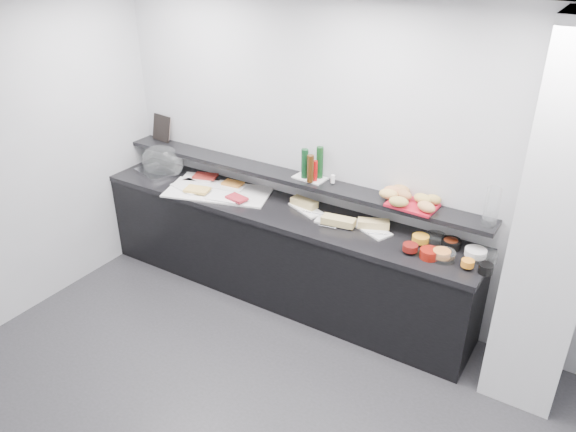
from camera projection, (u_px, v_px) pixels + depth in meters
The scene contains 57 objects.
back_wall at pixel (370, 166), 4.62m from camera, with size 5.00×0.02×2.70m, color #B1B3B8.
ceiling at pixel (201, 30), 2.49m from camera, with size 5.00×5.00×0.00m, color white.
column at pixel (558, 230), 3.65m from camera, with size 0.50×0.50×2.70m, color white.
buffet_cabinet at pixel (279, 254), 5.15m from camera, with size 3.60×0.60×0.85m, color black.
counter_top at pixel (279, 210), 4.94m from camera, with size 3.62×0.62×0.05m, color black.
wall_shelf at pixel (289, 177), 4.96m from camera, with size 3.60×0.25×0.04m, color black.
cloche_base at pixel (155, 173), 5.58m from camera, with size 0.38×0.26×0.04m, color #AAACB0.
cloche_dome at pixel (163, 162), 5.55m from camera, with size 0.45×0.29×0.34m, color silver.
linen_runner at pixel (218, 192), 5.21m from camera, with size 0.96×0.46×0.01m, color silver.
platter_meat_a at pixel (198, 178), 5.47m from camera, with size 0.30×0.20×0.01m, color white.
food_meat_a at pixel (205, 176), 5.45m from camera, with size 0.22×0.14×0.02m, color maroon.
platter_salmon at pixel (230, 186), 5.28m from camera, with size 0.29×0.19×0.01m, color white.
food_salmon at pixel (233, 183), 5.30m from camera, with size 0.19×0.12×0.02m, color #C57428.
platter_cheese at pixel (190, 186), 5.28m from camera, with size 0.33×0.22×0.01m, color white.
food_cheese at pixel (197, 190), 5.17m from camera, with size 0.22×0.14×0.02m, color #E8BD5A.
platter_meat_b at pixel (225, 197), 5.08m from camera, with size 0.30×0.20×0.01m, color white.
food_meat_b at pixel (237, 198), 5.02m from camera, with size 0.19×0.12×0.02m, color maroon.
sandwich_plate_left at pixel (306, 209), 4.90m from camera, with size 0.34×0.15×0.01m, color white.
sandwich_food_left at pixel (304, 203), 4.92m from camera, with size 0.25×0.09×0.06m, color tan.
tongs_left at pixel (311, 213), 4.81m from camera, with size 0.01×0.01×0.16m, color silver.
sandwich_plate_mid at pixel (334, 222), 4.68m from camera, with size 0.31×0.13×0.01m, color silver.
sandwich_food_mid at pixel (338, 221), 4.62m from camera, with size 0.28×0.11×0.06m, color tan.
tongs_mid at pixel (327, 227), 4.59m from camera, with size 0.01×0.01×0.16m, color #A8ABAF.
sandwich_plate_right at pixel (370, 229), 4.58m from camera, with size 0.37×0.16×0.01m, color white.
sandwich_food_right at pixel (373, 224), 4.58m from camera, with size 0.26×0.10×0.06m, color tan.
tongs_right at pixel (377, 234), 4.49m from camera, with size 0.01×0.01×0.16m, color #AEB0B5.
bowl_glass_fruit at pixel (435, 239), 4.38m from camera, with size 0.17×0.17×0.07m, color silver.
fill_glass_fruit at pixel (421, 239), 4.36m from camera, with size 0.13×0.13×0.05m, color orange.
bowl_black_jam at pixel (451, 244), 4.31m from camera, with size 0.15×0.15×0.07m, color black.
fill_black_jam at pixel (451, 243), 4.30m from camera, with size 0.11×0.11×0.05m, color #541C0C.
bowl_glass_cream at pixel (484, 256), 4.15m from camera, with size 0.19×0.19×0.07m, color white.
fill_glass_cream at pixel (476, 252), 4.18m from camera, with size 0.16×0.16×0.05m, color white.
bowl_red_jam at pixel (429, 254), 4.18m from camera, with size 0.14×0.14×0.07m, color maroon.
fill_red_jam at pixel (410, 247), 4.24m from camera, with size 0.12×0.12×0.05m, color #5F110D.
bowl_glass_salmon at pixel (444, 256), 4.16m from camera, with size 0.17×0.17×0.07m, color white.
fill_glass_salmon at pixel (442, 253), 4.16m from camera, with size 0.13×0.13×0.05m, color orange.
bowl_black_fruit at pixel (486, 269), 4.00m from camera, with size 0.10×0.10×0.07m, color black.
fill_black_fruit at pixel (468, 263), 4.04m from camera, with size 0.09×0.09×0.05m, color orange.
framed_print at pixel (161, 128), 5.69m from camera, with size 0.23×0.02×0.26m, color black.
print_art at pixel (165, 128), 5.68m from camera, with size 0.17×0.00×0.22m, color tan.
condiment_tray at pixel (310, 178), 4.88m from camera, with size 0.28×0.17×0.01m, color white.
bottle_green_a at pixel (305, 164), 4.81m from camera, with size 0.06×0.06×0.26m, color #0F381B.
bottle_brown at pixel (310, 169), 4.74m from camera, with size 0.06×0.06×0.24m, color #3D220B.
bottle_green_b at pixel (320, 163), 4.81m from camera, with size 0.06×0.06×0.28m, color #0F3816.
bottle_hot at pixel (315, 171), 4.77m from camera, with size 0.04×0.04×0.18m, color #A50C0B.
shaker_salt at pixel (313, 174), 4.85m from camera, with size 0.04×0.04×0.07m, color white.
shaker_pepper at pixel (333, 179), 4.76m from camera, with size 0.04×0.04×0.07m, color white.
bread_tray at pixel (412, 205), 4.40m from camera, with size 0.38×0.26×0.02m, color #AF1225.
bread_roll_nw at pixel (393, 191), 4.51m from camera, with size 0.15×0.09×0.08m, color #C2794A.
bread_roll_n at pixel (401, 190), 4.53m from camera, with size 0.15×0.10×0.08m, color #AE7A42.
bread_roll_ne at pixel (433, 200), 4.37m from camera, with size 0.13×0.08×0.08m, color #B69245.
bread_roll_sw at pixel (388, 194), 4.46m from camera, with size 0.15×0.10×0.08m, color tan.
bread_roll_s at pixel (399, 202), 4.34m from camera, with size 0.15×0.10×0.08m, color #B09043.
bread_roll_se at pixel (426, 207), 4.26m from camera, with size 0.15×0.10×0.08m, color #C18349.
bread_roll_midw at pixel (404, 195), 4.44m from camera, with size 0.13×0.08×0.08m, color #AD7242.
bread_roll_mide at pixel (423, 199), 4.38m from camera, with size 0.15×0.10×0.08m, color tan.
carafe at pixel (492, 207), 4.05m from camera, with size 0.11×0.11×0.30m, color white.
Camera 1 is at (1.70, -1.99, 3.12)m, focal length 35.00 mm.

